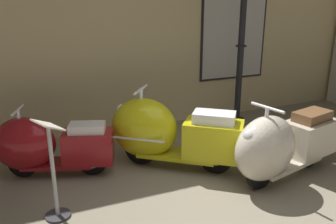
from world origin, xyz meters
The scene contains 7 objects.
ground_plane centered at (0.00, 0.00, 0.00)m, with size 60.00×60.00×0.00m, color gray.
showroom_back_wall centered at (0.18, 3.20, 1.92)m, with size 18.00×0.63×3.84m.
scooter_0 centered at (-1.52, 1.79, 0.44)m, with size 1.63×0.93×0.96m.
scooter_1 centered at (0.05, 1.43, 0.52)m, with size 1.78×1.55×1.13m.
scooter_2 centered at (1.27, 0.47, 0.49)m, with size 1.84×0.89×1.08m.
lamppost centered at (1.88, 2.37, 1.76)m, with size 0.33×0.33×2.89m.
info_stanchion centered at (-1.51, 0.75, 0.48)m, with size 0.33×0.38×1.14m.
Camera 1 is at (-1.71, -2.87, 2.34)m, focal length 38.18 mm.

